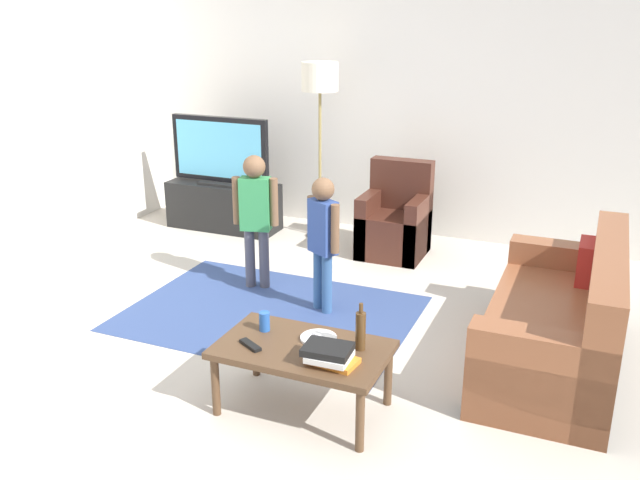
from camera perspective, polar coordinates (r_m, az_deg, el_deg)
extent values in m
plane|color=beige|center=(4.84, -2.81, -9.46)|extent=(7.80, 7.80, 0.00)
cube|color=silver|center=(7.13, 7.69, 11.19)|extent=(6.00, 0.12, 2.70)
cube|color=#33477A|center=(5.43, -4.16, -6.09)|extent=(2.20, 1.60, 0.01)
cube|color=black|center=(7.45, -8.01, 2.85)|extent=(1.20, 0.44, 0.50)
cube|color=black|center=(7.45, -8.15, 1.64)|extent=(1.10, 0.32, 0.03)
cube|color=black|center=(7.36, -8.18, 4.79)|extent=(0.44, 0.28, 0.03)
cube|color=black|center=(7.28, -8.32, 7.49)|extent=(1.10, 0.07, 0.68)
cube|color=#59B2D8|center=(7.25, -8.47, 7.44)|extent=(1.00, 0.01, 0.58)
cube|color=brown|center=(4.87, 18.63, -7.56)|extent=(0.80, 1.80, 0.42)
cube|color=brown|center=(4.77, 22.49, -5.66)|extent=(0.20, 1.80, 0.86)
cube|color=brown|center=(4.11, 17.72, -11.15)|extent=(0.80, 0.20, 0.60)
cube|color=brown|center=(5.56, 19.48, -3.23)|extent=(0.80, 0.20, 0.60)
cube|color=#B22823|center=(5.24, 21.21, -1.78)|extent=(0.10, 0.32, 0.32)
cube|color=#472319|center=(6.62, 6.13, 0.47)|extent=(0.60, 0.60, 0.42)
cube|color=#472319|center=(6.75, 6.76, 2.96)|extent=(0.60, 0.16, 0.90)
cube|color=#472319|center=(6.66, 4.19, 1.47)|extent=(0.12, 0.60, 0.60)
cube|color=#472319|center=(6.53, 8.17, 0.96)|extent=(0.12, 0.60, 0.60)
cylinder|color=#262626|center=(7.18, 0.00, 0.42)|extent=(0.28, 0.28, 0.02)
cylinder|color=#99844C|center=(6.98, 0.00, 6.26)|extent=(0.03, 0.03, 1.50)
cylinder|color=silver|center=(6.84, 0.00, 13.47)|extent=(0.36, 0.36, 0.28)
cylinder|color=#4C4C59|center=(5.86, -5.85, -1.49)|extent=(0.09, 0.09, 0.52)
cylinder|color=#4C4C59|center=(5.83, -4.68, -1.56)|extent=(0.09, 0.09, 0.52)
cube|color=#338C4C|center=(5.69, -5.41, 3.02)|extent=(0.27, 0.19, 0.45)
sphere|color=brown|center=(5.61, -5.51, 6.11)|extent=(0.19, 0.19, 0.19)
cylinder|color=brown|center=(5.73, -6.96, 3.29)|extent=(0.07, 0.07, 0.40)
cylinder|color=brown|center=(5.65, -3.86, 3.17)|extent=(0.07, 0.07, 0.40)
cylinder|color=#33598C|center=(5.42, -0.13, -3.30)|extent=(0.08, 0.08, 0.49)
cylinder|color=#33598C|center=(5.34, 0.62, -3.68)|extent=(0.08, 0.08, 0.49)
cube|color=#2D478C|center=(5.22, 0.25, 1.12)|extent=(0.27, 0.23, 0.42)
sphere|color=brown|center=(5.14, 0.26, 4.27)|extent=(0.17, 0.17, 0.17)
cylinder|color=brown|center=(5.33, -0.72, 1.73)|extent=(0.07, 0.07, 0.38)
cylinder|color=brown|center=(5.10, 1.26, 0.93)|extent=(0.07, 0.07, 0.38)
cube|color=#513823|center=(4.04, -1.45, -9.11)|extent=(1.00, 0.60, 0.04)
cylinder|color=#513823|center=(4.14, -8.70, -11.93)|extent=(0.05, 0.05, 0.38)
cylinder|color=#513823|center=(3.81, 3.36, -14.78)|extent=(0.05, 0.05, 0.38)
cylinder|color=#513823|center=(4.52, -5.38, -8.99)|extent=(0.05, 0.05, 0.38)
cylinder|color=#513823|center=(4.21, 5.71, -11.24)|extent=(0.05, 0.05, 0.38)
cube|color=orange|center=(3.85, 1.05, -10.02)|extent=(0.29, 0.20, 0.03)
cube|color=white|center=(3.83, 0.79, -9.68)|extent=(0.24, 0.21, 0.03)
cube|color=black|center=(3.82, 0.63, -9.09)|extent=(0.27, 0.22, 0.04)
cylinder|color=#4C3319|center=(3.96, 3.40, -7.60)|extent=(0.06, 0.06, 0.23)
cylinder|color=#4C3319|center=(3.89, 3.44, -5.70)|extent=(0.02, 0.02, 0.06)
cube|color=black|center=(4.05, -5.82, -8.70)|extent=(0.17, 0.12, 0.02)
cylinder|color=#2659B2|center=(4.20, -4.65, -6.78)|extent=(0.07, 0.07, 0.12)
cylinder|color=white|center=(4.11, -0.12, -8.17)|extent=(0.22, 0.22, 0.02)
cube|color=silver|center=(4.10, 0.14, -8.08)|extent=(0.15, 0.06, 0.01)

